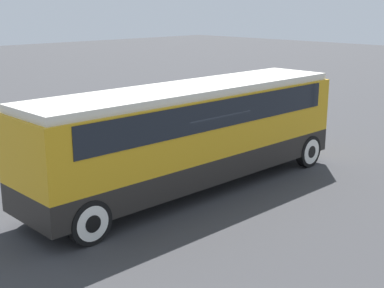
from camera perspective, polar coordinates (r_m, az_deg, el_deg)
ground_plane at (r=16.56m, az=0.00°, el=-4.86°), size 120.00×120.00×0.00m
tour_bus at (r=16.07m, az=0.25°, el=1.77°), size 11.03×2.52×3.22m
parked_car_near at (r=24.07m, az=-7.18°, el=2.87°), size 4.46×1.82×1.31m
parked_car_mid at (r=23.16m, az=-1.65°, el=2.57°), size 4.43×1.82×1.35m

